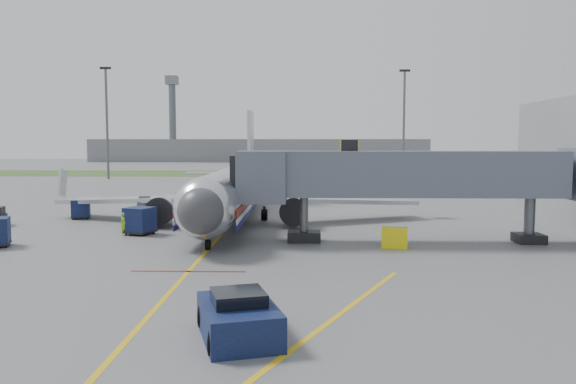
{
  "coord_description": "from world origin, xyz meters",
  "views": [
    {
      "loc": [
        5.92,
        -32.39,
        6.63
      ],
      "look_at": [
        4.87,
        6.82,
        3.2
      ],
      "focal_mm": 35.0,
      "sensor_mm": 36.0,
      "label": 1
    }
  ],
  "objects_px": {
    "belt_loader": "(142,220)",
    "ramp_worker": "(125,224)",
    "pushback_tug": "(238,318)",
    "airliner": "(234,190)"
  },
  "relations": [
    {
      "from": "belt_loader",
      "to": "ramp_worker",
      "type": "relative_size",
      "value": 2.71
    },
    {
      "from": "belt_loader",
      "to": "pushback_tug",
      "type": "bearing_deg",
      "value": -67.24
    },
    {
      "from": "belt_loader",
      "to": "airliner",
      "type": "bearing_deg",
      "value": 27.82
    },
    {
      "from": "airliner",
      "to": "pushback_tug",
      "type": "xyz_separation_m",
      "value": [
        3.73,
        -29.06,
        -1.96
      ]
    },
    {
      "from": "belt_loader",
      "to": "ramp_worker",
      "type": "distance_m",
      "value": 4.38
    },
    {
      "from": "airliner",
      "to": "belt_loader",
      "type": "relative_size",
      "value": 7.74
    },
    {
      "from": "airliner",
      "to": "belt_loader",
      "type": "xyz_separation_m",
      "value": [
        -6.93,
        -3.66,
        -2.1
      ]
    },
    {
      "from": "airliner",
      "to": "ramp_worker",
      "type": "xyz_separation_m",
      "value": [
        -6.89,
        -8.02,
        -1.79
      ]
    },
    {
      "from": "pushback_tug",
      "to": "ramp_worker",
      "type": "relative_size",
      "value": 2.61
    },
    {
      "from": "airliner",
      "to": "ramp_worker",
      "type": "height_order",
      "value": "airliner"
    }
  ]
}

